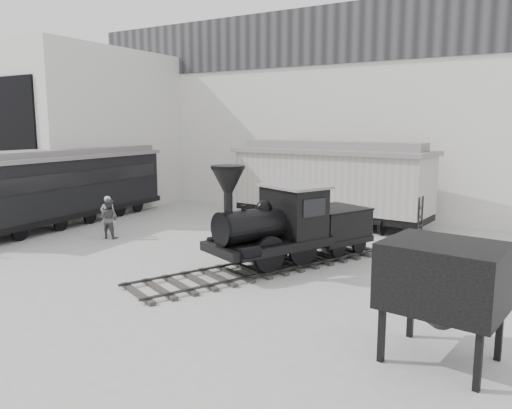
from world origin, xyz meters
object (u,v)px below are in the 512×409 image
Objects in this scene: boxcar at (330,181)px; coal_hopper at (444,285)px; locomotive at (286,229)px; visitor_b at (109,218)px; passenger_coach at (66,186)px; visitor_a at (108,216)px.

coal_hopper is at bearing -53.59° from boxcar.
locomotive is 8.50m from visitor_b.
boxcar is 10.60m from visitor_b.
locomotive is 12.77m from passenger_coach.
coal_hopper reaches higher than visitor_b.
visitor_b is (4.22, -1.24, -1.03)m from passenger_coach.
passenger_coach is at bearing -29.05° from visitor_b.
locomotive is 0.76× the size of passenger_coach.
boxcar is at bearing 25.81° from passenger_coach.
locomotive reaches higher than coal_hopper.
passenger_coach is (-12.71, 1.13, 0.60)m from locomotive.
passenger_coach is 5.11× the size of coal_hopper.
locomotive is at bearing 168.14° from visitor_b.
boxcar is at bearing 129.18° from coal_hopper.
visitor_a is at bearing -52.34° from visitor_b.
visitor_a is (3.80, -0.90, -1.00)m from passenger_coach.
passenger_coach is at bearing -53.98° from visitor_a.
boxcar reaches higher than coal_hopper.
visitor_a is (-8.91, 0.23, -0.40)m from locomotive.
passenger_coach is 7.30× the size of visitor_a.
passenger_coach is at bearing 170.57° from coal_hopper.
boxcar is 14.73m from coal_hopper.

